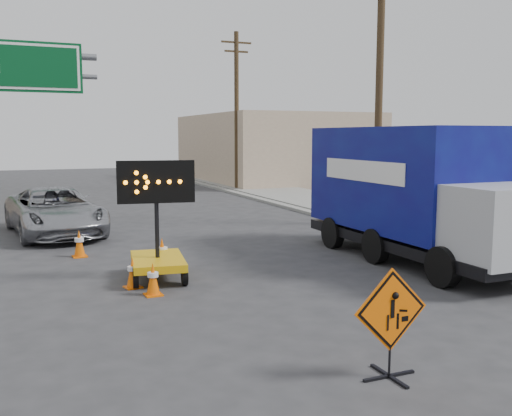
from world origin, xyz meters
TOP-DOWN VIEW (x-y plane):
  - ground at (0.00, 0.00)m, footprint 100.00×100.00m
  - curb_right at (7.20, 15.00)m, footprint 0.40×60.00m
  - sidewalk_right at (9.50, 15.00)m, footprint 4.00×60.00m
  - building_right_far at (13.00, 30.00)m, footprint 10.00×14.00m
  - utility_pole_near at (8.00, 10.00)m, footprint 1.80×0.26m
  - utility_pole_far at (8.00, 24.00)m, footprint 1.80×0.26m
  - construction_sign at (0.68, -0.97)m, footprint 1.12×0.79m
  - arrow_board at (-0.97, 5.33)m, footprint 1.67×2.01m
  - pickup_truck at (-2.71, 12.35)m, footprint 3.19×5.73m
  - box_truck at (5.44, 4.80)m, footprint 2.32×7.16m
  - cone_a at (-1.34, 4.11)m, footprint 0.36×0.36m
  - cone_b at (-1.61, 4.85)m, footprint 0.39×0.39m
  - cone_c at (-0.66, 6.19)m, footprint 0.52×0.52m
  - cone_d at (-2.34, 8.48)m, footprint 0.39×0.39m

SIDE VIEW (x-z plane):
  - ground at x=0.00m, z-range 0.00..0.00m
  - curb_right at x=7.20m, z-range 0.00..0.12m
  - sidewalk_right at x=9.50m, z-range 0.00..0.15m
  - cone_b at x=-1.61m, z-range 0.00..0.66m
  - cone_a at x=-1.34m, z-range 0.00..0.67m
  - cone_d at x=-2.34m, z-range 0.00..0.72m
  - cone_c at x=-0.66m, z-range 0.00..0.78m
  - arrow_board at x=-0.97m, z-range -0.72..1.93m
  - pickup_truck at x=-2.71m, z-range 0.00..1.52m
  - construction_sign at x=0.68m, z-range 0.05..1.53m
  - box_truck at x=5.44m, z-range -0.16..3.24m
  - building_right_far at x=13.00m, z-range 0.00..4.60m
  - utility_pole_near at x=8.00m, z-range 0.18..9.18m
  - utility_pole_far at x=8.00m, z-range 0.18..9.18m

